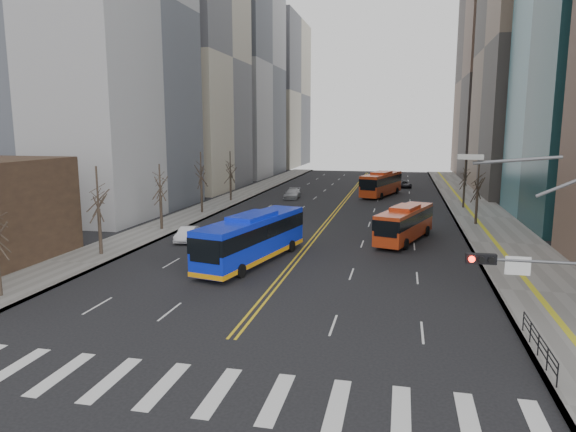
% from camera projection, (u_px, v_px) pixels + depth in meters
% --- Properties ---
extents(ground, '(220.00, 220.00, 0.00)m').
position_uv_depth(ground, '(191.00, 389.00, 20.60)').
color(ground, black).
extents(sidewalk_right, '(7.00, 130.00, 0.15)m').
position_uv_depth(sidewalk_right, '(483.00, 217.00, 60.16)').
color(sidewalk_right, slate).
rests_on(sidewalk_right, ground).
extents(sidewalk_left, '(5.00, 130.00, 0.15)m').
position_uv_depth(sidewalk_left, '(210.00, 208.00, 67.42)').
color(sidewalk_left, slate).
rests_on(sidewalk_left, ground).
extents(crosswalk, '(26.70, 4.00, 0.01)m').
position_uv_depth(crosswalk, '(191.00, 389.00, 20.60)').
color(crosswalk, silver).
rests_on(crosswalk, ground).
extents(centerline, '(0.55, 100.00, 0.01)m').
position_uv_depth(centerline, '(344.00, 202.00, 73.53)').
color(centerline, gold).
rests_on(centerline, ground).
extents(office_towers, '(83.00, 134.00, 58.00)m').
position_uv_depth(office_towers, '(357.00, 43.00, 82.49)').
color(office_towers, gray).
rests_on(office_towers, ground).
extents(signal_mast, '(5.37, 0.37, 9.39)m').
position_uv_depth(signal_mast, '(560.00, 280.00, 18.77)').
color(signal_mast, slate).
rests_on(signal_mast, ground).
extents(pedestrian_railing, '(0.06, 6.06, 1.02)m').
position_uv_depth(pedestrian_railing, '(539.00, 341.00, 23.18)').
color(pedestrian_railing, black).
rests_on(pedestrian_railing, sidewalk_right).
extents(street_trees, '(35.20, 47.20, 7.60)m').
position_uv_depth(street_trees, '(256.00, 181.00, 54.57)').
color(street_trees, black).
rests_on(street_trees, ground).
extents(blue_bus, '(5.60, 13.54, 3.83)m').
position_uv_depth(blue_bus, '(253.00, 237.00, 39.97)').
color(blue_bus, '#0E26D6').
rests_on(blue_bus, ground).
extents(red_bus_near, '(5.50, 10.67, 3.33)m').
position_uv_depth(red_bus_near, '(405.00, 221.00, 47.41)').
color(red_bus_near, red).
rests_on(red_bus_near, ground).
extents(red_bus_far, '(6.07, 12.32, 3.79)m').
position_uv_depth(red_bus_far, '(381.00, 182.00, 79.51)').
color(red_bus_far, red).
rests_on(red_bus_far, ground).
extents(car_white, '(1.75, 4.15, 1.33)m').
position_uv_depth(car_white, '(188.00, 234.00, 47.61)').
color(car_white, silver).
rests_on(car_white, ground).
extents(car_dark_mid, '(2.34, 3.95, 1.26)m').
position_uv_depth(car_dark_mid, '(391.00, 231.00, 49.09)').
color(car_dark_mid, black).
rests_on(car_dark_mid, ground).
extents(car_silver, '(2.27, 5.10, 1.46)m').
position_uv_depth(car_silver, '(292.00, 194.00, 76.85)').
color(car_silver, '#A9AAAF').
rests_on(car_silver, ground).
extents(car_dark_far, '(3.01, 4.67, 1.20)m').
position_uv_depth(car_dark_far, '(404.00, 184.00, 91.13)').
color(car_dark_far, black).
rests_on(car_dark_far, ground).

